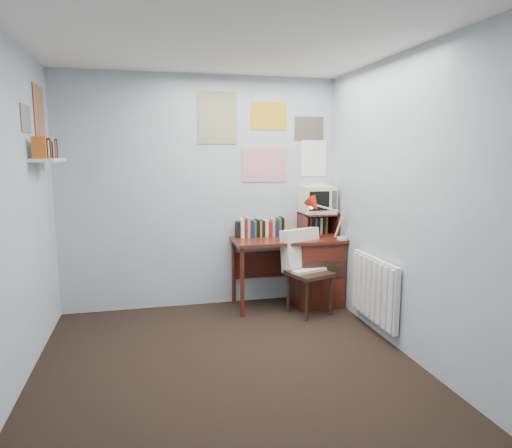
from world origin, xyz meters
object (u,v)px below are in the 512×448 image
Objects in this scene: tv_riser at (318,224)px; crt_tv at (317,198)px; desk_lamp at (343,221)px; radiator at (375,289)px; desk_chair at (310,274)px; wall_shelf at (48,160)px; desk at (311,268)px.

crt_tv is at bearing 106.67° from tv_riser.
desk_lamp is 0.90m from radiator.
desk_lamp reaches higher than radiator.
desk_chair is 0.75m from radiator.
desk_lamp is 2.92m from wall_shelf.
crt_tv reaches higher than desk_lamp.
crt_tv is (-0.16, 0.35, 0.21)m from desk_lamp.
desk_chair is 0.89m from crt_tv.
desk_chair is 1.39× the size of wall_shelf.
radiator is (0.02, -0.71, -0.55)m from desk_lamp.
tv_riser is 2.83m from wall_shelf.
tv_riser reaches higher than desk.
desk is 0.51m from tv_riser.
radiator is at bearing -76.26° from desk_chair.
wall_shelf is (-2.84, -0.16, 0.65)m from desk_lamp.
crt_tv is at bearing 41.68° from desk_chair.
wall_shelf is at bearing -169.68° from tv_riser.
desk_lamp is at bearing 91.61° from radiator.
desk_lamp is at bearing -7.53° from desk_chair.
desk_chair is 2.72m from wall_shelf.
desk_chair is at bearing -170.86° from desk_lamp.
desk is 0.66m from desk_lamp.
wall_shelf reaches higher than crt_tv.
wall_shelf is (-2.57, -0.38, 1.21)m from desk.
desk_chair is at bearing 123.46° from radiator.
desk_lamp reaches higher than tv_riser.
crt_tv is at bearing 49.20° from desk.
crt_tv is at bearing 99.43° from radiator.
desk_chair is 0.67m from desk_lamp.
tv_riser is at bearing 111.38° from desk_lamp.
desk is 3.00× the size of tv_riser.
radiator is at bearing -80.72° from tv_riser.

